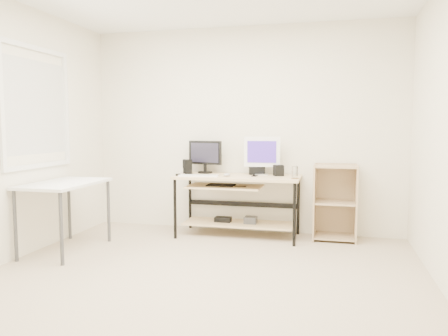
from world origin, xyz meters
TOP-DOWN VIEW (x-y plane):
  - room at (-0.14, 0.04)m, footprint 4.01×4.01m
  - desk at (-0.03, 1.66)m, footprint 1.50×0.65m
  - side_table at (-1.68, 0.60)m, footprint 0.60×1.00m
  - shelf_unit at (1.15, 1.82)m, footprint 0.50×0.40m
  - black_monitor at (-0.47, 1.85)m, footprint 0.45×0.19m
  - white_imac at (0.27, 1.82)m, footprint 0.44×0.14m
  - keyboard at (-0.45, 1.48)m, footprint 0.49×0.19m
  - mouse at (-0.12, 1.56)m, footprint 0.10×0.13m
  - center_speaker at (0.20, 1.83)m, footprint 0.21×0.15m
  - speaker_left at (-0.70, 1.78)m, footprint 0.10×0.10m
  - speaker_right at (0.48, 1.76)m, footprint 0.14×0.14m
  - audio_controller at (-0.64, 1.68)m, footprint 0.10×0.08m
  - volume_puck at (-0.71, 1.48)m, footprint 0.08×0.08m
  - smartphone at (0.20, 1.66)m, footprint 0.07×0.11m
  - coaster at (0.70, 1.52)m, footprint 0.11×0.11m
  - drinking_glass at (0.70, 1.52)m, footprint 0.08×0.08m

SIDE VIEW (x-z plane):
  - shelf_unit at x=1.15m, z-range 0.00..0.90m
  - desk at x=-0.03m, z-range 0.16..0.91m
  - side_table at x=-1.68m, z-range 0.30..1.05m
  - coaster at x=0.70m, z-range 0.75..0.76m
  - smartphone at x=0.20m, z-range 0.75..0.76m
  - keyboard at x=-0.45m, z-range 0.75..0.77m
  - volume_puck at x=-0.71m, z-range 0.75..0.77m
  - mouse at x=-0.12m, z-range 0.75..0.79m
  - center_speaker at x=0.20m, z-range 0.75..0.85m
  - speaker_right at x=0.48m, z-range 0.75..0.88m
  - drinking_glass at x=0.70m, z-range 0.76..0.89m
  - audio_controller at x=-0.64m, z-range 0.75..0.93m
  - speaker_left at x=-0.70m, z-range 0.75..0.93m
  - black_monitor at x=-0.47m, z-range 0.78..1.19m
  - white_imac at x=0.27m, z-range 0.79..1.26m
  - room at x=-0.14m, z-range 0.01..2.63m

